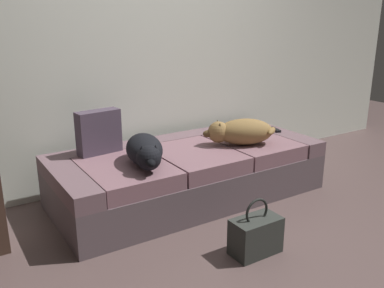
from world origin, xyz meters
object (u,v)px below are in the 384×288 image
Objects in this scene: dog_tan at (240,132)px; handbag at (256,235)px; throw_pillow at (99,132)px; couch at (189,173)px; dog_dark at (145,151)px; tv_remote at (275,130)px.

handbag is at bearing -122.46° from dog_tan.
handbag is (0.54, -1.25, -0.47)m from throw_pillow.
couch is 3.63× the size of dog_dark.
tv_remote is 1.51m from handbag.
throw_pillow is 0.90× the size of handbag.
tv_remote is (0.55, 0.16, -0.10)m from dog_tan.
tv_remote is at bearing -8.86° from throw_pillow.
couch is 0.99m from handbag.
dog_tan is at bearing 57.54° from handbag.
dog_tan reaches higher than dog_dark.
dog_tan is at bearing 1.54° from dog_dark.
dog_dark is (-0.47, -0.16, 0.32)m from couch.
dog_dark is at bearing -161.18° from couch.
couch reaches higher than handbag.
dog_tan is (0.42, -0.14, 0.32)m from couch.
couch is 1.00m from tv_remote.
throw_pillow is at bearing -175.06° from tv_remote.
dog_tan reaches higher than tv_remote.
handbag is (-0.53, -0.84, -0.41)m from dog_tan.
handbag is (-1.08, -1.00, -0.31)m from tv_remote.
couch is 3.60× the size of dog_tan.
couch is 0.59m from dog_dark.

